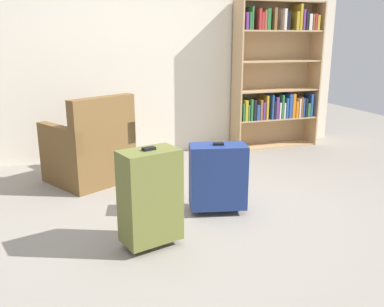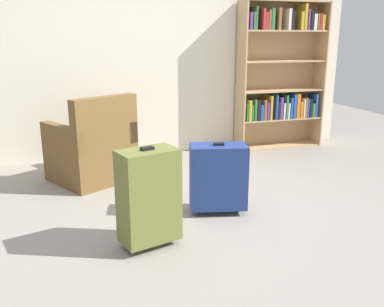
% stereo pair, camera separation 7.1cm
% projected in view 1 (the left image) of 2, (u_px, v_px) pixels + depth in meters
% --- Properties ---
extents(ground_plane, '(10.13, 10.13, 0.00)m').
position_uv_depth(ground_plane, '(185.00, 223.00, 3.37)').
color(ground_plane, gray).
extents(back_wall, '(5.79, 0.10, 2.60)m').
position_uv_depth(back_wall, '(127.00, 50.00, 5.03)').
color(back_wall, beige).
rests_on(back_wall, ground).
extents(bookshelf, '(1.17, 0.31, 1.89)m').
position_uv_depth(bookshelf, '(276.00, 74.00, 5.54)').
color(bookshelf, tan).
rests_on(bookshelf, ground).
extents(armchair, '(0.95, 0.95, 0.90)m').
position_uv_depth(armchair, '(90.00, 152.00, 4.28)').
color(armchair, brown).
rests_on(armchair, ground).
extents(mug, '(0.12, 0.08, 0.10)m').
position_uv_depth(mug, '(139.00, 177.00, 4.35)').
color(mug, '#1E7F4C').
rests_on(mug, ground).
extents(suitcase_navy_blue, '(0.51, 0.34, 0.61)m').
position_uv_depth(suitcase_navy_blue, '(218.00, 176.00, 3.51)').
color(suitcase_navy_blue, navy).
rests_on(suitcase_navy_blue, ground).
extents(suitcase_olive, '(0.45, 0.34, 0.73)m').
position_uv_depth(suitcase_olive, '(150.00, 196.00, 2.91)').
color(suitcase_olive, brown).
rests_on(suitcase_olive, ground).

